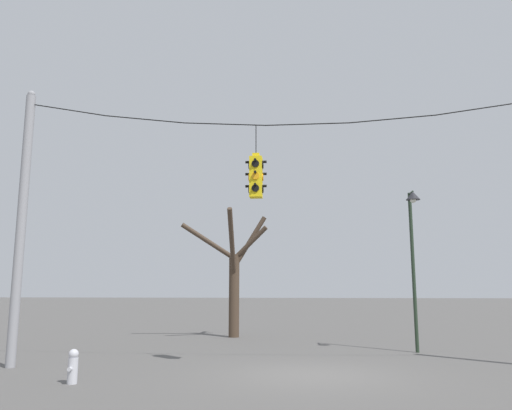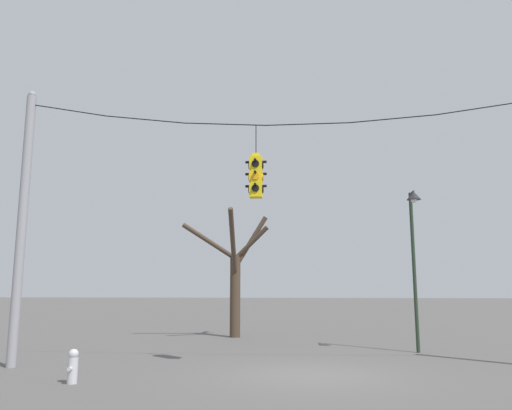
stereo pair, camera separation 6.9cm
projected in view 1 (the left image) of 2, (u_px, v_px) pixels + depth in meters
The scene contains 7 objects.
ground_plane at pixel (312, 375), 12.14m from camera, with size 200.00×200.00×0.00m, color #565451.
utility_pole_left at pixel (21, 223), 13.97m from camera, with size 0.26×0.26×7.81m.
span_wire at pixel (307, 114), 13.71m from camera, with size 16.07×0.03×0.90m.
traffic_light_near_right_pole at pixel (256, 177), 13.56m from camera, with size 0.58×0.58×2.03m.
street_lamp at pixel (413, 234), 16.88m from camera, with size 0.47×0.82×5.38m.
bare_tree at pixel (234, 275), 21.88m from camera, with size 3.78×2.47×5.39m.
fire_hydrant at pixel (73, 366), 11.12m from camera, with size 0.22×0.30×0.75m.
Camera 1 is at (-0.17, -12.74, 2.10)m, focal length 35.00 mm.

